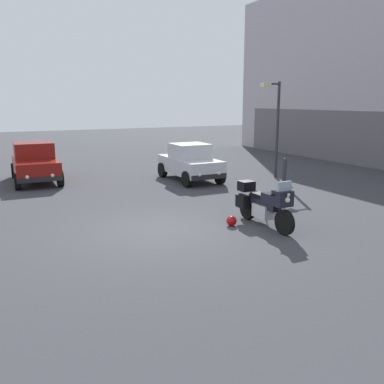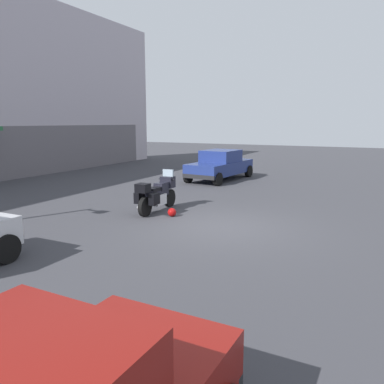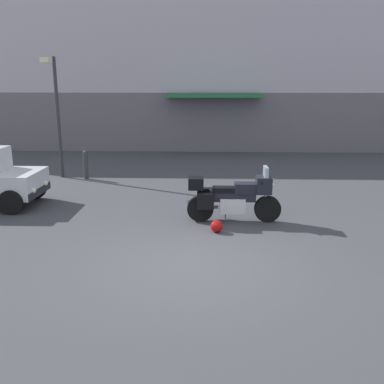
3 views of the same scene
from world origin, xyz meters
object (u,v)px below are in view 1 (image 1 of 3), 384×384
Objects in this scene: car_compact_side at (190,162)px; bollard_curbside at (285,169)px; motorcycle at (264,204)px; helmet at (232,221)px; car_hatchback_near at (35,162)px; streetlamp_curbside at (275,119)px.

car_compact_side is 3.48× the size of bollard_curbside.
helmet is at bearing -116.56° from motorcycle.
helmet is at bearing -16.61° from car_compact_side.
helmet is 0.28× the size of bollard_curbside.
motorcycle is 10.59m from car_hatchback_near.
motorcycle reaches higher than helmet.
car_hatchback_near reaches higher than motorcycle.
streetlamp_curbside is (3.67, 9.44, 1.74)m from car_hatchback_near.
car_compact_side is at bearing 170.03° from motorcycle.
car_hatchback_near is at bearing -113.95° from car_compact_side.
helmet is at bearing -45.26° from streetlamp_curbside.
car_compact_side reaches higher than bollard_curbside.
helmet is at bearing 25.10° from car_hatchback_near.
streetlamp_curbside reaches higher than motorcycle.
helmet is at bearing -50.14° from bollard_curbside.
car_hatchback_near is (-9.45, -4.78, 0.19)m from motorcycle.
car_compact_side reaches higher than helmet.
motorcycle is 0.55× the size of streetlamp_curbside.
car_compact_side is (-6.45, 1.91, 0.63)m from helmet.
helmet is 0.08× the size of car_compact_side.
bollard_curbside reaches higher than helmet.
streetlamp_curbside is at bearing 173.32° from bollard_curbside.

